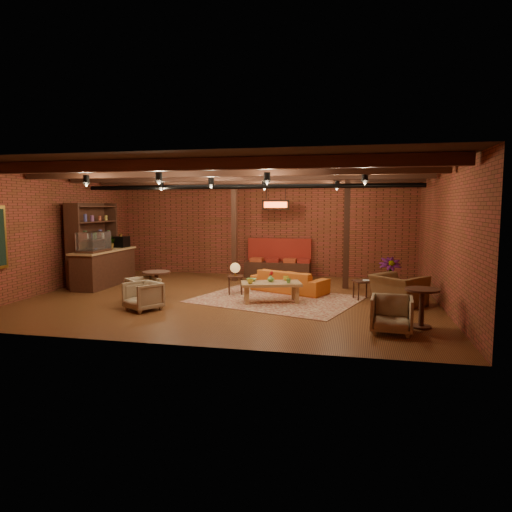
% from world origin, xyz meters
% --- Properties ---
extents(floor, '(10.00, 10.00, 0.00)m').
position_xyz_m(floor, '(0.00, 0.00, 0.00)').
color(floor, '#3E1C0F').
rests_on(floor, ground).
extents(ceiling, '(10.00, 8.00, 0.02)m').
position_xyz_m(ceiling, '(0.00, 0.00, 3.20)').
color(ceiling, black).
rests_on(ceiling, wall_back).
extents(wall_back, '(10.00, 0.02, 3.20)m').
position_xyz_m(wall_back, '(0.00, 4.00, 1.60)').
color(wall_back, brown).
rests_on(wall_back, ground).
extents(wall_front, '(10.00, 0.02, 3.20)m').
position_xyz_m(wall_front, '(0.00, -4.00, 1.60)').
color(wall_front, brown).
rests_on(wall_front, ground).
extents(wall_left, '(0.02, 8.00, 3.20)m').
position_xyz_m(wall_left, '(-5.00, 0.00, 1.60)').
color(wall_left, brown).
rests_on(wall_left, ground).
extents(wall_right, '(0.02, 8.00, 3.20)m').
position_xyz_m(wall_right, '(5.00, 0.00, 1.60)').
color(wall_right, brown).
rests_on(wall_right, ground).
extents(ceiling_beams, '(9.80, 6.40, 0.22)m').
position_xyz_m(ceiling_beams, '(0.00, 0.00, 3.08)').
color(ceiling_beams, black).
rests_on(ceiling_beams, ceiling).
extents(ceiling_pipe, '(9.60, 0.12, 0.12)m').
position_xyz_m(ceiling_pipe, '(0.00, 1.60, 2.85)').
color(ceiling_pipe, black).
rests_on(ceiling_pipe, ceiling).
extents(post_left, '(0.16, 0.16, 3.20)m').
position_xyz_m(post_left, '(-0.60, 2.60, 1.60)').
color(post_left, black).
rests_on(post_left, ground).
extents(post_right, '(0.16, 0.16, 3.20)m').
position_xyz_m(post_right, '(2.80, 2.00, 1.60)').
color(post_right, black).
rests_on(post_right, ground).
extents(service_counter, '(0.80, 2.50, 1.60)m').
position_xyz_m(service_counter, '(-4.10, 1.00, 0.80)').
color(service_counter, black).
rests_on(service_counter, ground).
extents(plant_counter, '(0.35, 0.39, 0.30)m').
position_xyz_m(plant_counter, '(-4.00, 1.20, 1.22)').
color(plant_counter, '#337F33').
rests_on(plant_counter, service_counter).
extents(shelving_hutch, '(0.52, 2.00, 2.40)m').
position_xyz_m(shelving_hutch, '(-4.50, 1.10, 1.20)').
color(shelving_hutch, black).
rests_on(shelving_hutch, ground).
extents(banquette, '(2.10, 0.70, 1.00)m').
position_xyz_m(banquette, '(0.60, 3.55, 0.50)').
color(banquette, maroon).
rests_on(banquette, ground).
extents(service_sign, '(0.86, 0.06, 0.30)m').
position_xyz_m(service_sign, '(0.60, 3.10, 2.35)').
color(service_sign, '#E24316').
rests_on(service_sign, ceiling).
extents(ceiling_spotlights, '(6.40, 4.40, 0.28)m').
position_xyz_m(ceiling_spotlights, '(0.00, 0.00, 2.86)').
color(ceiling_spotlights, black).
rests_on(ceiling_spotlights, ceiling).
extents(rug, '(4.49, 3.91, 0.01)m').
position_xyz_m(rug, '(1.15, 0.02, 0.01)').
color(rug, maroon).
rests_on(rug, floor).
extents(sofa, '(2.20, 1.56, 0.60)m').
position_xyz_m(sofa, '(1.33, 1.06, 0.30)').
color(sofa, '#C55C1B').
rests_on(sofa, floor).
extents(coffee_table, '(1.57, 1.09, 0.74)m').
position_xyz_m(coffee_table, '(1.06, -0.30, 0.43)').
color(coffee_table, olive).
rests_on(coffee_table, floor).
extents(side_table_lamp, '(0.50, 0.50, 0.84)m').
position_xyz_m(side_table_lamp, '(-0.02, 0.49, 0.64)').
color(side_table_lamp, black).
rests_on(side_table_lamp, floor).
extents(round_table_left, '(0.68, 0.68, 0.71)m').
position_xyz_m(round_table_left, '(-1.73, -0.65, 0.48)').
color(round_table_left, black).
rests_on(round_table_left, floor).
extents(armchair_a, '(0.91, 0.91, 0.68)m').
position_xyz_m(armchair_a, '(-1.88, -1.07, 0.34)').
color(armchair_a, '#B5A58C').
rests_on(armchair_a, floor).
extents(armchair_b, '(0.91, 0.90, 0.70)m').
position_xyz_m(armchair_b, '(-1.56, -1.74, 0.35)').
color(armchair_b, '#B5A58C').
rests_on(armchair_b, floor).
extents(armchair_right, '(1.28, 1.25, 0.95)m').
position_xyz_m(armchair_right, '(4.06, 0.04, 0.47)').
color(armchair_right, brown).
rests_on(armchair_right, floor).
extents(side_table_book, '(0.54, 0.54, 0.49)m').
position_xyz_m(side_table_book, '(3.24, 0.50, 0.44)').
color(side_table_book, black).
rests_on(side_table_book, floor).
extents(round_table_right, '(0.64, 0.64, 0.76)m').
position_xyz_m(round_table_right, '(4.29, -1.98, 0.50)').
color(round_table_right, black).
rests_on(round_table_right, floor).
extents(armchair_far, '(0.79, 0.74, 0.75)m').
position_xyz_m(armchair_far, '(3.71, -2.47, 0.38)').
color(armchair_far, '#B5A58C').
rests_on(armchair_far, floor).
extents(plant_tall, '(1.96, 1.96, 3.07)m').
position_xyz_m(plant_tall, '(3.90, 0.88, 1.53)').
color(plant_tall, '#4C7F4C').
rests_on(plant_tall, floor).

